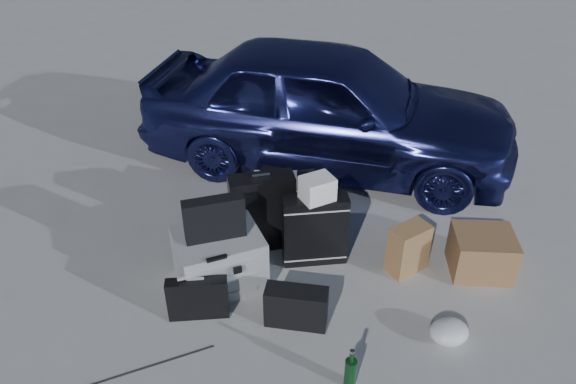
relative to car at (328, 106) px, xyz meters
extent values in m
plane|color=#ABABA6|center=(-0.43, -2.10, -0.60)|extent=(60.00, 60.00, 0.00)
imported|color=navy|center=(0.00, 0.00, 0.00)|extent=(3.82, 2.53, 1.21)
cube|color=#A0A3A5|center=(-1.04, -1.71, -0.39)|extent=(0.72, 0.65, 0.44)
cube|color=black|center=(-1.05, -1.72, -0.01)|extent=(0.44, 0.19, 0.32)
cube|color=black|center=(-1.19, -2.04, -0.44)|extent=(0.42, 0.09, 0.32)
cube|color=black|center=(-0.71, -1.30, -0.28)|extent=(0.52, 0.24, 0.65)
cube|color=black|center=(-0.32, -1.51, -0.31)|extent=(0.49, 0.19, 0.58)
cube|color=white|center=(-0.31, -1.53, 0.07)|extent=(0.28, 0.25, 0.18)
cube|color=black|center=(-0.57, -0.99, -0.42)|extent=(0.80, 0.45, 0.38)
cube|color=white|center=(-0.58, -1.00, -0.19)|extent=(0.39, 0.31, 0.06)
cube|color=black|center=(-0.59, -1.00, -0.14)|extent=(0.30, 0.27, 0.05)
cube|color=#B07F4C|center=(0.37, -1.69, -0.41)|extent=(0.34, 0.30, 0.39)
cube|color=#996043|center=(0.93, -1.75, -0.44)|extent=(0.50, 0.45, 0.33)
ellipsoid|color=silver|center=(0.47, -2.41, -0.53)|extent=(0.31, 0.28, 0.15)
cube|color=black|center=(-0.52, -2.17, -0.46)|extent=(0.45, 0.26, 0.30)
cylinder|color=black|center=(-0.25, -2.70, -0.46)|extent=(0.07, 0.07, 0.29)
camera|label=1|loc=(-0.81, -4.87, 2.29)|focal=35.00mm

